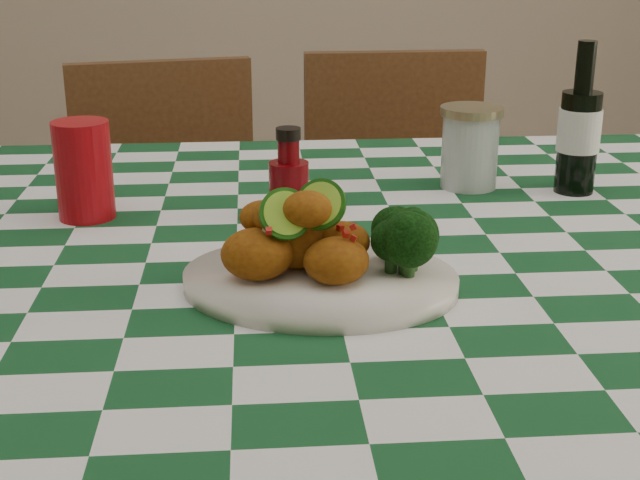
{
  "coord_description": "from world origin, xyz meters",
  "views": [
    {
      "loc": [
        -0.08,
        -1.02,
        1.15
      ],
      "look_at": [
        -0.01,
        -0.16,
        0.84
      ],
      "focal_mm": 50.0,
      "sensor_mm": 36.0,
      "label": 1
    }
  ],
  "objects_px": {
    "red_tumbler": "(84,170)",
    "wooden_chair_left": "(179,279)",
    "mason_jar": "(470,147)",
    "plate": "(320,281)",
    "ketchup_bottle": "(289,173)",
    "fried_chicken_pile": "(307,233)",
    "beer_bottle": "(580,118)",
    "wooden_chair_right": "(404,267)"
  },
  "relations": [
    {
      "from": "ketchup_bottle",
      "to": "wooden_chair_right",
      "type": "bearing_deg",
      "value": 67.66
    },
    {
      "from": "wooden_chair_right",
      "to": "red_tumbler",
      "type": "bearing_deg",
      "value": -130.46
    },
    {
      "from": "fried_chicken_pile",
      "to": "wooden_chair_left",
      "type": "relative_size",
      "value": 0.16
    },
    {
      "from": "mason_jar",
      "to": "plate",
      "type": "bearing_deg",
      "value": -123.81
    },
    {
      "from": "red_tumbler",
      "to": "wooden_chair_left",
      "type": "bearing_deg",
      "value": 85.1
    },
    {
      "from": "plate",
      "to": "fried_chicken_pile",
      "type": "relative_size",
      "value": 2.06
    },
    {
      "from": "red_tumbler",
      "to": "mason_jar",
      "type": "distance_m",
      "value": 0.54
    },
    {
      "from": "plate",
      "to": "ketchup_bottle",
      "type": "xyz_separation_m",
      "value": [
        -0.02,
        0.25,
        0.05
      ]
    },
    {
      "from": "fried_chicken_pile",
      "to": "mason_jar",
      "type": "xyz_separation_m",
      "value": [
        0.26,
        0.37,
        -0.0
      ]
    },
    {
      "from": "red_tumbler",
      "to": "wooden_chair_right",
      "type": "xyz_separation_m",
      "value": [
        0.54,
        0.66,
        -0.41
      ]
    },
    {
      "from": "red_tumbler",
      "to": "beer_bottle",
      "type": "xyz_separation_m",
      "value": [
        0.67,
        0.07,
        0.04
      ]
    },
    {
      "from": "mason_jar",
      "to": "beer_bottle",
      "type": "distance_m",
      "value": 0.16
    },
    {
      "from": "red_tumbler",
      "to": "beer_bottle",
      "type": "distance_m",
      "value": 0.68
    },
    {
      "from": "fried_chicken_pile",
      "to": "plate",
      "type": "bearing_deg",
      "value": 0.0
    },
    {
      "from": "mason_jar",
      "to": "wooden_chair_left",
      "type": "xyz_separation_m",
      "value": [
        -0.47,
        0.54,
        -0.41
      ]
    },
    {
      "from": "red_tumbler",
      "to": "mason_jar",
      "type": "xyz_separation_m",
      "value": [
        0.53,
        0.1,
        -0.0
      ]
    },
    {
      "from": "red_tumbler",
      "to": "wooden_chair_right",
      "type": "distance_m",
      "value": 0.94
    },
    {
      "from": "beer_bottle",
      "to": "ketchup_bottle",
      "type": "bearing_deg",
      "value": -168.53
    },
    {
      "from": "red_tumbler",
      "to": "wooden_chair_right",
      "type": "bearing_deg",
      "value": 50.56
    },
    {
      "from": "beer_bottle",
      "to": "wooden_chair_right",
      "type": "distance_m",
      "value": 0.76
    },
    {
      "from": "red_tumbler",
      "to": "ketchup_bottle",
      "type": "height_order",
      "value": "red_tumbler"
    },
    {
      "from": "wooden_chair_left",
      "to": "beer_bottle",
      "type": "bearing_deg",
      "value": -53.84
    },
    {
      "from": "fried_chicken_pile",
      "to": "beer_bottle",
      "type": "bearing_deg",
      "value": 39.25
    },
    {
      "from": "wooden_chair_left",
      "to": "wooden_chair_right",
      "type": "relative_size",
      "value": 0.99
    },
    {
      "from": "plate",
      "to": "beer_bottle",
      "type": "bearing_deg",
      "value": 40.23
    },
    {
      "from": "beer_bottle",
      "to": "wooden_chair_left",
      "type": "distance_m",
      "value": 0.96
    },
    {
      "from": "mason_jar",
      "to": "red_tumbler",
      "type": "bearing_deg",
      "value": -169.12
    },
    {
      "from": "red_tumbler",
      "to": "mason_jar",
      "type": "height_order",
      "value": "red_tumbler"
    },
    {
      "from": "plate",
      "to": "ketchup_bottle",
      "type": "distance_m",
      "value": 0.25
    },
    {
      "from": "plate",
      "to": "red_tumbler",
      "type": "bearing_deg",
      "value": 137.05
    },
    {
      "from": "plate",
      "to": "fried_chicken_pile",
      "type": "height_order",
      "value": "fried_chicken_pile"
    },
    {
      "from": "fried_chicken_pile",
      "to": "ketchup_bottle",
      "type": "xyz_separation_m",
      "value": [
        -0.01,
        0.25,
        -0.0
      ]
    },
    {
      "from": "beer_bottle",
      "to": "wooden_chair_left",
      "type": "relative_size",
      "value": 0.25
    },
    {
      "from": "wooden_chair_right",
      "to": "beer_bottle",
      "type": "bearing_deg",
      "value": -78.26
    },
    {
      "from": "red_tumbler",
      "to": "beer_bottle",
      "type": "relative_size",
      "value": 0.6
    },
    {
      "from": "red_tumbler",
      "to": "wooden_chair_right",
      "type": "height_order",
      "value": "red_tumbler"
    },
    {
      "from": "beer_bottle",
      "to": "plate",
      "type": "bearing_deg",
      "value": -139.77
    },
    {
      "from": "red_tumbler",
      "to": "beer_bottle",
      "type": "bearing_deg",
      "value": 5.55
    },
    {
      "from": "fried_chicken_pile",
      "to": "beer_bottle",
      "type": "height_order",
      "value": "beer_bottle"
    },
    {
      "from": "plate",
      "to": "wooden_chair_right",
      "type": "bearing_deg",
      "value": 74.46
    },
    {
      "from": "ketchup_bottle",
      "to": "fried_chicken_pile",
      "type": "bearing_deg",
      "value": -88.3
    },
    {
      "from": "ketchup_bottle",
      "to": "mason_jar",
      "type": "distance_m",
      "value": 0.29
    }
  ]
}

